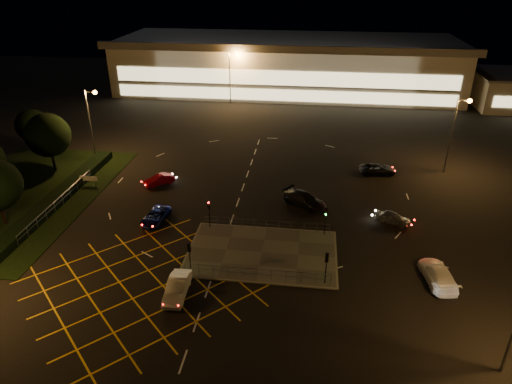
# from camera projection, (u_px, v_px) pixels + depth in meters

# --- Properties ---
(ground) EXTENTS (180.00, 180.00, 0.00)m
(ground) POSITION_uv_depth(u_px,v_px,m) (245.00, 241.00, 46.13)
(ground) COLOR black
(ground) RESTS_ON ground
(pedestrian_island) EXTENTS (14.00, 9.00, 0.12)m
(pedestrian_island) POSITION_uv_depth(u_px,v_px,m) (262.00, 253.00, 44.11)
(pedestrian_island) COLOR #4C4944
(pedestrian_island) RESTS_ON ground
(grass_verge) EXTENTS (18.00, 30.00, 0.08)m
(grass_verge) POSITION_uv_depth(u_px,v_px,m) (21.00, 197.00, 54.57)
(grass_verge) COLOR black
(grass_verge) RESTS_ON ground
(hedge) EXTENTS (2.00, 26.00, 1.00)m
(hedge) POSITION_uv_depth(u_px,v_px,m) (60.00, 196.00, 53.80)
(hedge) COLOR black
(hedge) RESTS_ON ground
(supermarket) EXTENTS (72.00, 26.50, 10.50)m
(supermarket) POSITION_uv_depth(u_px,v_px,m) (287.00, 64.00, 98.49)
(supermarket) COLOR beige
(supermarket) RESTS_ON ground
(streetlight_nw) EXTENTS (1.78, 0.56, 10.03)m
(streetlight_nw) POSITION_uv_depth(u_px,v_px,m) (92.00, 115.00, 61.72)
(streetlight_nw) COLOR slate
(streetlight_nw) RESTS_ON ground
(streetlight_ne) EXTENTS (1.78, 0.56, 10.03)m
(streetlight_ne) POSITION_uv_depth(u_px,v_px,m) (457.00, 125.00, 58.08)
(streetlight_ne) COLOR slate
(streetlight_ne) RESTS_ON ground
(streetlight_far_left) EXTENTS (1.78, 0.56, 10.03)m
(streetlight_far_left) POSITION_uv_depth(u_px,v_px,m) (232.00, 71.00, 86.66)
(streetlight_far_left) COLOR slate
(streetlight_far_left) RESTS_ON ground
(streetlight_far_right) EXTENTS (1.78, 0.56, 10.03)m
(streetlight_far_right) POSITION_uv_depth(u_px,v_px,m) (448.00, 74.00, 83.93)
(streetlight_far_right) COLOR slate
(streetlight_far_right) RESTS_ON ground
(signal_sw) EXTENTS (0.28, 0.30, 3.15)m
(signal_sw) POSITION_uv_depth(u_px,v_px,m) (189.00, 252.00, 40.21)
(signal_sw) COLOR black
(signal_sw) RESTS_ON pedestrian_island
(signal_se) EXTENTS (0.28, 0.30, 3.15)m
(signal_se) POSITION_uv_depth(u_px,v_px,m) (327.00, 262.00, 38.86)
(signal_se) COLOR black
(signal_se) RESTS_ON pedestrian_island
(signal_nw) EXTENTS (0.28, 0.30, 3.15)m
(signal_nw) POSITION_uv_depth(u_px,v_px,m) (209.00, 208.00, 47.27)
(signal_nw) COLOR black
(signal_nw) RESTS_ON pedestrian_island
(signal_ne) EXTENTS (0.28, 0.30, 3.15)m
(signal_ne) POSITION_uv_depth(u_px,v_px,m) (326.00, 216.00, 45.92)
(signal_ne) COLOR black
(signal_ne) RESTS_ON pedestrian_island
(tree_c) EXTENTS (5.76, 5.76, 7.84)m
(tree_c) POSITION_uv_depth(u_px,v_px,m) (48.00, 135.00, 59.41)
(tree_c) COLOR black
(tree_c) RESTS_ON ground
(tree_d) EXTENTS (4.68, 4.68, 6.37)m
(tree_d) POSITION_uv_depth(u_px,v_px,m) (32.00, 126.00, 65.82)
(tree_d) COLOR black
(tree_d) RESTS_ON ground
(car_queue_white) EXTENTS (1.72, 4.56, 1.48)m
(car_queue_white) POSITION_uv_depth(u_px,v_px,m) (177.00, 288.00, 38.33)
(car_queue_white) COLOR silver
(car_queue_white) RESTS_ON ground
(car_left_blue) EXTENTS (2.51, 4.69, 1.25)m
(car_left_blue) POSITION_uv_depth(u_px,v_px,m) (156.00, 216.00, 49.24)
(car_left_blue) COLOR #0D164E
(car_left_blue) RESTS_ON ground
(car_far_dkgrey) EXTENTS (5.68, 4.92, 1.57)m
(car_far_dkgrey) POSITION_uv_depth(u_px,v_px,m) (305.00, 200.00, 52.37)
(car_far_dkgrey) COLOR black
(car_far_dkgrey) RESTS_ON ground
(car_right_silver) EXTENTS (4.00, 2.84, 1.26)m
(car_right_silver) POSITION_uv_depth(u_px,v_px,m) (393.00, 218.00, 48.95)
(car_right_silver) COLOR #A6A9AD
(car_right_silver) RESTS_ON ground
(car_circ_red) EXTENTS (3.70, 3.51, 1.25)m
(car_circ_red) POSITION_uv_depth(u_px,v_px,m) (159.00, 180.00, 57.44)
(car_circ_red) COLOR maroon
(car_circ_red) RESTS_ON ground
(car_east_grey) EXTENTS (4.99, 2.74, 1.33)m
(car_east_grey) POSITION_uv_depth(u_px,v_px,m) (378.00, 169.00, 60.28)
(car_east_grey) COLOR black
(car_east_grey) RESTS_ON ground
(car_approach_white) EXTENTS (2.88, 5.62, 1.56)m
(car_approach_white) POSITION_uv_depth(u_px,v_px,m) (438.00, 274.00, 39.91)
(car_approach_white) COLOR silver
(car_approach_white) RESTS_ON ground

